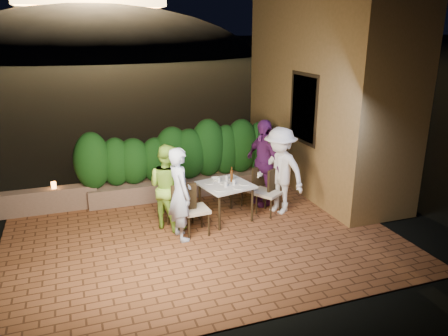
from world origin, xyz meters
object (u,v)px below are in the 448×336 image
bowl (216,179)px  chair_right_back (253,188)px  dining_table (226,201)px  chair_left_back (180,202)px  beer_bottle (232,174)px  chair_right_front (268,192)px  chair_left_front (195,208)px  diner_blue (180,194)px  diner_purple (263,163)px  diner_white (280,171)px  parapet_lamp (54,185)px  diner_green (168,187)px

bowl → chair_right_back: (0.87, 0.12, -0.34)m
dining_table → chair_left_back: bearing=176.0°
beer_bottle → chair_right_front: bearing=-10.5°
chair_left_front → chair_right_back: 1.73m
dining_table → chair_right_front: bearing=-2.6°
diner_blue → diner_purple: (2.09, 1.02, 0.08)m
chair_left_back → diner_white: diner_white is taller
diner_white → diner_purple: bearing=167.3°
parapet_lamp → chair_right_front: bearing=-21.4°
diner_white → diner_blue: bearing=-103.8°
dining_table → diner_purple: size_ratio=0.49×
chair_right_back → diner_white: 0.75m
dining_table → bowl: 0.50m
chair_right_front → diner_purple: 0.73m
beer_bottle → diner_green: bearing=-177.0°
chair_right_back → dining_table: bearing=7.6°
chair_left_front → diner_green: diner_green is taller
dining_table → chair_left_back: size_ratio=1.01×
beer_bottle → diner_green: (-1.32, -0.07, -0.08)m
dining_table → diner_blue: bearing=-153.8°
beer_bottle → dining_table: bearing=-148.5°
bowl → chair_left_front: size_ratio=0.19×
beer_bottle → diner_green: diner_green is taller
chair_left_back → diner_green: size_ratio=0.55×
dining_table → diner_green: bearing=178.6°
bowl → diner_purple: diner_purple is taller
diner_blue → diner_purple: 2.33m
chair_right_back → diner_white: size_ratio=0.48×
parapet_lamp → dining_table: bearing=-26.1°
chair_left_back → beer_bottle: bearing=-34.9°
dining_table → diner_white: (1.17, -0.02, 0.53)m
dining_table → chair_right_front: size_ratio=0.99×
chair_right_front → parapet_lamp: bearing=-54.8°
beer_bottle → diner_white: diner_white is taller
chair_left_front → chair_right_back: size_ratio=1.16×
dining_table → diner_purple: diner_purple is taller
bowl → diner_blue: bearing=-139.8°
chair_right_back → diner_purple: size_ratio=0.47×
dining_table → beer_bottle: beer_bottle is taller
beer_bottle → chair_left_back: 1.17m
chair_right_front → beer_bottle: bearing=-43.9°
diner_blue → parapet_lamp: 3.04m
diner_white → parapet_lamp: size_ratio=12.90×
chair_left_front → parapet_lamp: (-2.48, 2.02, 0.06)m
chair_left_back → chair_left_front: bearing=-107.7°
chair_right_back → diner_purple: diner_purple is taller
diner_green → parapet_lamp: 2.61m
bowl → chair_right_front: chair_right_front is taller
diner_green → dining_table: bearing=-128.5°
diner_white → beer_bottle: bearing=-123.3°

